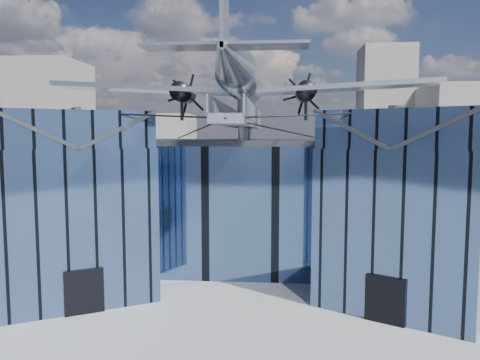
{
  "coord_description": "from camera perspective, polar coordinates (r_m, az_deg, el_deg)",
  "views": [
    {
      "loc": [
        2.54,
        -29.81,
        10.29
      ],
      "look_at": [
        0.0,
        2.0,
        7.2
      ],
      "focal_mm": 35.0,
      "sensor_mm": 36.0,
      "label": 1
    }
  ],
  "objects": [
    {
      "name": "bg_towers",
      "position": [
        80.31,
        3.8,
        5.32
      ],
      "size": [
        77.0,
        24.5,
        26.0
      ],
      "color": "slate",
      "rests_on": "ground"
    },
    {
      "name": "museum",
      "position": [
        36.04,
        0.48,
        -2.05
      ],
      "size": [
        32.88,
        24.5,
        17.6
      ],
      "color": "#445F8C",
      "rests_on": "ground"
    },
    {
      "name": "ground_plane",
      "position": [
        31.64,
        -0.3,
        -13.45
      ],
      "size": [
        120.0,
        120.0,
        0.0
      ],
      "primitive_type": "plane",
      "color": "gray"
    }
  ]
}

